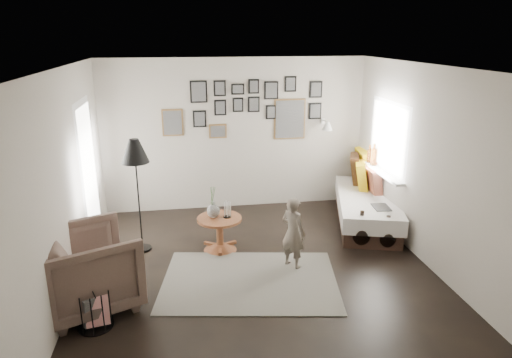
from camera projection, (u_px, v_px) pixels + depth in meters
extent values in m
plane|color=black|center=(258.00, 270.00, 5.98)|extent=(4.80, 4.80, 0.00)
plane|color=#ACA497|center=(235.00, 135.00, 7.84)|extent=(4.50, 0.00, 4.50)
plane|color=#ACA497|center=(313.00, 272.00, 3.33)|extent=(4.50, 0.00, 4.50)
plane|color=#ACA497|center=(66.00, 185.00, 5.24)|extent=(0.00, 4.80, 4.80)
plane|color=#ACA497|center=(429.00, 168.00, 5.93)|extent=(0.00, 4.80, 4.80)
plane|color=white|center=(259.00, 67.00, 5.19)|extent=(4.80, 4.80, 0.00)
plane|color=white|center=(89.00, 175.00, 6.44)|extent=(0.00, 2.14, 2.14)
plane|color=white|center=(89.00, 175.00, 6.44)|extent=(0.00, 1.88, 1.88)
plane|color=white|center=(89.00, 175.00, 6.44)|extent=(0.00, 1.93, 1.93)
plane|color=white|center=(389.00, 137.00, 7.01)|extent=(0.00, 1.30, 1.30)
plane|color=white|center=(389.00, 137.00, 7.01)|extent=(0.00, 1.14, 1.14)
cube|color=white|center=(382.00, 172.00, 7.17)|extent=(0.15, 1.32, 0.04)
cylinder|color=#8C4C14|center=(374.00, 157.00, 7.46)|extent=(0.10, 0.10, 0.28)
cylinder|color=#8C4C14|center=(369.00, 156.00, 7.62)|extent=(0.08, 0.08, 0.22)
cube|color=brown|center=(173.00, 123.00, 7.59)|extent=(0.35, 0.03, 0.45)
cube|color=black|center=(173.00, 123.00, 7.57)|extent=(0.30, 0.01, 0.40)
cube|color=black|center=(199.00, 92.00, 7.51)|extent=(0.28, 0.03, 0.36)
cube|color=black|center=(199.00, 92.00, 7.49)|extent=(0.23, 0.01, 0.31)
cube|color=black|center=(200.00, 119.00, 7.64)|extent=(0.22, 0.03, 0.28)
cube|color=black|center=(200.00, 119.00, 7.63)|extent=(0.17, 0.01, 0.23)
cube|color=black|center=(220.00, 88.00, 7.54)|extent=(0.20, 0.03, 0.26)
cube|color=black|center=(220.00, 88.00, 7.53)|extent=(0.15, 0.01, 0.21)
cube|color=black|center=(220.00, 108.00, 7.64)|extent=(0.20, 0.03, 0.26)
cube|color=black|center=(220.00, 108.00, 7.62)|extent=(0.15, 0.01, 0.21)
cube|color=black|center=(238.00, 89.00, 7.60)|extent=(0.22, 0.03, 0.18)
cube|color=black|center=(238.00, 89.00, 7.58)|extent=(0.17, 0.01, 0.13)
cube|color=black|center=(238.00, 105.00, 7.68)|extent=(0.18, 0.03, 0.24)
cube|color=black|center=(238.00, 105.00, 7.66)|extent=(0.13, 0.01, 0.19)
cube|color=black|center=(254.00, 86.00, 7.63)|extent=(0.18, 0.03, 0.24)
cube|color=black|center=(254.00, 87.00, 7.61)|extent=(0.13, 0.01, 0.19)
cube|color=black|center=(254.00, 104.00, 7.72)|extent=(0.20, 0.03, 0.26)
cube|color=black|center=(254.00, 105.00, 7.70)|extent=(0.15, 0.01, 0.21)
cube|color=black|center=(271.00, 90.00, 7.69)|extent=(0.24, 0.03, 0.30)
cube|color=black|center=(271.00, 90.00, 7.68)|extent=(0.19, 0.01, 0.25)
cube|color=black|center=(271.00, 112.00, 7.81)|extent=(0.18, 0.03, 0.24)
cube|color=black|center=(271.00, 112.00, 7.79)|extent=(0.13, 0.01, 0.19)
cube|color=brown|center=(290.00, 119.00, 7.90)|extent=(0.55, 0.03, 0.70)
cube|color=black|center=(290.00, 119.00, 7.88)|extent=(0.50, 0.01, 0.65)
cube|color=black|center=(290.00, 84.00, 7.71)|extent=(0.20, 0.03, 0.26)
cube|color=black|center=(291.00, 84.00, 7.70)|extent=(0.15, 0.01, 0.21)
cube|color=black|center=(316.00, 89.00, 7.81)|extent=(0.22, 0.03, 0.28)
cube|color=black|center=(316.00, 90.00, 7.80)|extent=(0.17, 0.01, 0.23)
cube|color=black|center=(315.00, 111.00, 7.93)|extent=(0.22, 0.03, 0.28)
cube|color=black|center=(315.00, 111.00, 7.91)|extent=(0.17, 0.01, 0.23)
cube|color=brown|center=(218.00, 131.00, 7.76)|extent=(0.30, 0.03, 0.24)
cube|color=black|center=(218.00, 131.00, 7.74)|extent=(0.25, 0.01, 0.19)
cube|color=white|center=(323.00, 121.00, 7.99)|extent=(0.06, 0.04, 0.10)
cylinder|color=white|center=(325.00, 121.00, 7.87)|extent=(0.02, 0.24, 0.02)
cone|color=white|center=(327.00, 126.00, 7.77)|extent=(0.18, 0.18, 0.14)
cube|color=#B2AD9C|center=(250.00, 281.00, 5.72)|extent=(2.39, 1.85, 0.01)
cone|color=brown|center=(220.00, 247.00, 6.54)|extent=(0.47, 0.47, 0.09)
cylinder|color=brown|center=(220.00, 234.00, 6.48)|extent=(0.10, 0.10, 0.36)
cylinder|color=brown|center=(219.00, 219.00, 6.41)|extent=(0.63, 0.63, 0.04)
ellipsoid|color=black|center=(213.00, 211.00, 6.38)|extent=(0.18, 0.18, 0.20)
cylinder|color=black|center=(213.00, 203.00, 6.34)|extent=(0.05, 0.05, 0.04)
cylinder|color=black|center=(227.00, 217.00, 6.42)|extent=(0.11, 0.11, 0.02)
cube|color=black|center=(366.00, 216.00, 7.46)|extent=(1.36, 2.15, 0.23)
cube|color=silver|center=(367.00, 203.00, 7.39)|extent=(1.43, 2.23, 0.25)
cube|color=#CB9E0B|center=(351.00, 166.00, 8.04)|extent=(0.32, 0.62, 0.59)
cube|color=#311D0F|center=(345.00, 170.00, 7.93)|extent=(0.41, 0.58, 0.52)
cube|color=maroon|center=(364.00, 172.00, 7.82)|extent=(0.25, 0.51, 0.50)
cube|color=#CB9E0B|center=(355.00, 176.00, 7.65)|extent=(0.38, 0.53, 0.48)
cube|color=maroon|center=(369.00, 180.00, 7.51)|extent=(0.25, 0.46, 0.44)
cube|color=black|center=(381.00, 207.00, 6.83)|extent=(0.26, 0.34, 0.02)
imported|color=brown|center=(89.00, 269.00, 5.08)|extent=(1.33, 1.31, 0.92)
cube|color=white|center=(90.00, 265.00, 5.12)|extent=(0.55, 0.55, 0.19)
cylinder|color=black|center=(143.00, 248.00, 6.56)|extent=(0.25, 0.25, 0.03)
cylinder|color=black|center=(139.00, 202.00, 6.35)|extent=(0.02, 0.02, 1.44)
cone|color=black|center=(135.00, 151.00, 6.12)|extent=(0.38, 0.38, 0.32)
cube|color=black|center=(94.00, 310.00, 4.78)|extent=(0.25, 0.24, 0.34)
cube|color=white|center=(97.00, 311.00, 4.76)|extent=(0.26, 0.14, 0.34)
ellipsoid|color=black|center=(361.00, 232.00, 6.62)|extent=(0.36, 0.36, 0.41)
cylinder|color=black|center=(362.00, 215.00, 6.54)|extent=(0.06, 0.06, 0.13)
ellipsoid|color=black|center=(387.00, 236.00, 6.57)|extent=(0.32, 0.32, 0.36)
cylinder|color=black|center=(388.00, 220.00, 6.50)|extent=(0.06, 0.06, 0.13)
imported|color=#695E53|center=(293.00, 233.00, 5.94)|extent=(0.41, 0.42, 0.98)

